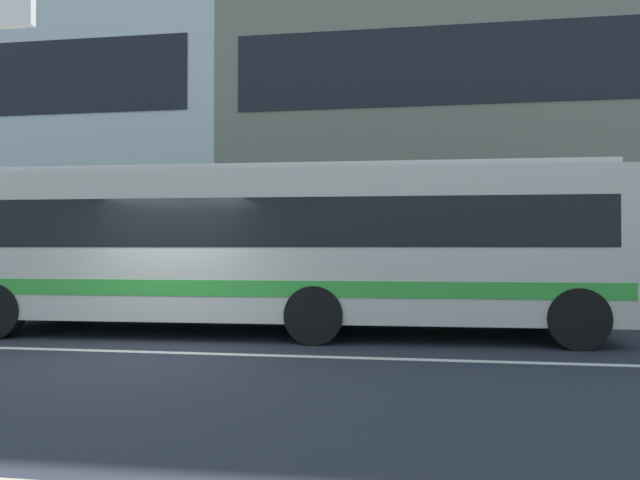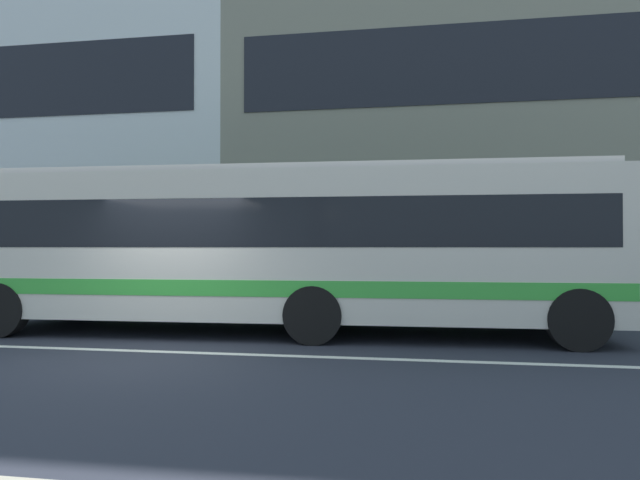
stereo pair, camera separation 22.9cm
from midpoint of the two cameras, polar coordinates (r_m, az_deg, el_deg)
ground_plane at (r=9.07m, az=-18.22°, el=-11.23°), size 160.00×160.00×0.00m
lane_centre_line at (r=9.07m, az=-18.22°, el=-11.21°), size 60.00×0.16×0.01m
hedge_row_far at (r=13.67m, az=6.03°, el=-5.17°), size 21.86×1.10×1.19m
apartment_block_left at (r=30.18m, az=-30.51°, el=9.10°), size 24.33×10.77×13.48m
apartment_block_right at (r=24.27m, az=18.86°, el=11.02°), size 21.75×10.77×13.14m
transit_bus at (r=10.42m, az=-4.64°, el=-0.35°), size 12.16×2.97×3.13m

